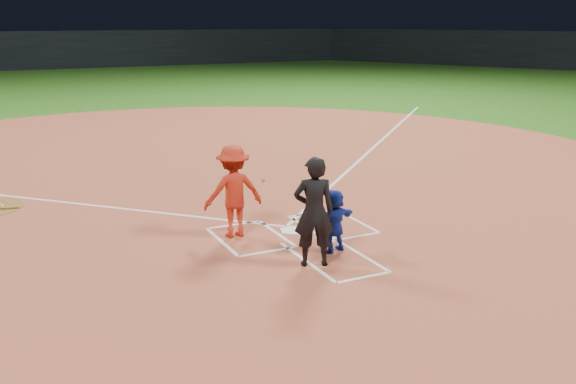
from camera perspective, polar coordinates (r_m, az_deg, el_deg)
name	(u,v)px	position (r m, az deg, el deg)	size (l,w,h in m)	color
ground	(292,231)	(13.61, 0.40, -3.52)	(120.00, 120.00, 0.00)	#215515
home_plate_dirt	(202,172)	(18.96, -7.66, 1.82)	(28.00, 28.00, 0.01)	#9A4832
stadium_wall_far	(44,50)	(59.88, -20.85, 11.70)	(80.00, 1.20, 3.20)	black
home_plate	(292,230)	(13.60, 0.40, -3.44)	(0.60, 0.60, 0.02)	white
on_deck_bat_c	(0,208)	(16.50, -24.22, -1.31)	(0.06, 0.06, 0.84)	olive
catcher	(334,221)	(12.29, 4.14, -2.56)	(1.14, 0.36, 1.23)	#142EA5
umpire	(314,212)	(11.48, 2.32, -1.77)	(0.74, 0.48, 2.02)	black
chalk_markings	(210,176)	(18.30, -6.95, 1.38)	(28.35, 17.32, 0.01)	white
batter_at_plate	(233,191)	(13.08, -4.87, 0.06)	(1.43, 0.94, 1.90)	#B52514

